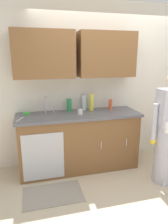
{
  "coord_description": "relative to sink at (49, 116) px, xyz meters",
  "views": [
    {
      "loc": [
        -1.28,
        -2.44,
        1.82
      ],
      "look_at": [
        -0.5,
        0.55,
        1.0
      ],
      "focal_mm": 33.52,
      "sensor_mm": 36.0,
      "label": 1
    }
  ],
  "objects": [
    {
      "name": "cup_by_sink",
      "position": [
        0.48,
        -0.06,
        0.06
      ],
      "size": [
        0.08,
        0.08,
        0.08
      ],
      "primitive_type": "cylinder",
      "color": "white",
      "rests_on": "countertop"
    },
    {
      "name": "kitchen_wall_with_uppers",
      "position": [
        0.88,
        0.29,
        0.55
      ],
      "size": [
        4.8,
        0.44,
        2.7
      ],
      "color": "silver",
      "rests_on": "ground"
    },
    {
      "name": "countertop",
      "position": [
        0.47,
        -0.01,
        -0.01
      ],
      "size": [
        1.96,
        0.66,
        0.04
      ],
      "primitive_type": "cube",
      "color": "#595960",
      "rests_on": "counter_cabinet"
    },
    {
      "name": "counter_cabinet",
      "position": [
        0.46,
        -0.01,
        -0.48
      ],
      "size": [
        1.9,
        0.62,
        0.9
      ],
      "color": "brown",
      "rests_on": "ground"
    },
    {
      "name": "person_at_sink",
      "position": [
        1.62,
        -0.73,
        -0.23
      ],
      "size": [
        0.55,
        0.34,
        1.62
      ],
      "color": "white",
      "rests_on": "ground"
    },
    {
      "name": "bottle_water_short",
      "position": [
        0.73,
        0.14,
        0.15
      ],
      "size": [
        0.08,
        0.08,
        0.28
      ],
      "primitive_type": "cylinder",
      "color": "#D8D14C",
      "rests_on": "countertop"
    },
    {
      "name": "floor_mat",
      "position": [
        -0.05,
        -0.66,
        -0.92
      ],
      "size": [
        0.8,
        0.5,
        0.01
      ],
      "primitive_type": "cube",
      "color": "gray",
      "rests_on": "ground"
    },
    {
      "name": "sink",
      "position": [
        0.0,
        0.0,
        0.0
      ],
      "size": [
        0.5,
        0.36,
        0.35
      ],
      "color": "#B7BABF",
      "rests_on": "counter_cabinet"
    },
    {
      "name": "sponge",
      "position": [
        -0.34,
        0.16,
        0.03
      ],
      "size": [
        0.11,
        0.07,
        0.03
      ],
      "primitive_type": "cube",
      "color": "#4CBF4C",
      "rests_on": "countertop"
    },
    {
      "name": "bottle_water_tall",
      "position": [
        0.61,
        0.2,
        0.14
      ],
      "size": [
        0.08,
        0.08,
        0.26
      ],
      "primitive_type": "cylinder",
      "color": "silver",
      "rests_on": "countertop"
    },
    {
      "name": "bottle_cleaner_spray",
      "position": [
        1.07,
        0.14,
        0.1
      ],
      "size": [
        0.06,
        0.06,
        0.17
      ],
      "primitive_type": "cylinder",
      "color": "#E05933",
      "rests_on": "countertop"
    },
    {
      "name": "knife_on_counter",
      "position": [
        -0.43,
        -0.11,
        0.02
      ],
      "size": [
        0.12,
        0.23,
        0.01
      ],
      "primitive_type": "cube",
      "rotation": [
        0.0,
        0.0,
        1.15
      ],
      "color": "silver",
      "rests_on": "countertop"
    },
    {
      "name": "ground_plane",
      "position": [
        1.02,
        -0.71,
        -0.93
      ],
      "size": [
        9.0,
        9.0,
        0.0
      ],
      "primitive_type": "plane",
      "color": "beige"
    },
    {
      "name": "bottle_soap",
      "position": [
        0.36,
        0.19,
        0.12
      ],
      "size": [
        0.08,
        0.08,
        0.21
      ],
      "primitive_type": "cylinder",
      "color": "#2D8C4C",
      "rests_on": "countertop"
    }
  ]
}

